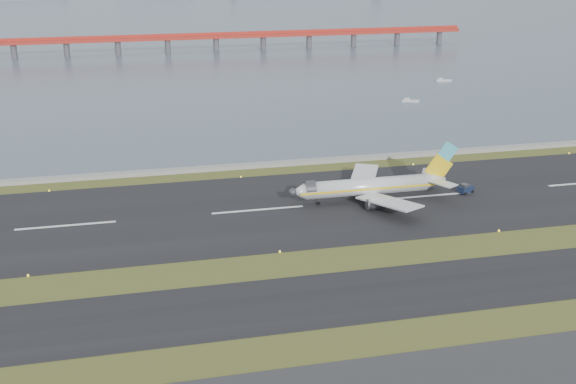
{
  "coord_description": "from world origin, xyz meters",
  "views": [
    {
      "loc": [
        -25.95,
        -113.07,
        56.65
      ],
      "look_at": [
        4.87,
        22.0,
        6.63
      ],
      "focal_mm": 45.0,
      "sensor_mm": 36.0,
      "label": 1
    }
  ],
  "objects": [
    {
      "name": "ground",
      "position": [
        0.0,
        0.0,
        0.0
      ],
      "size": [
        1000.0,
        1000.0,
        0.0
      ],
      "primitive_type": "plane",
      "color": "#3A4819",
      "rests_on": "ground"
    },
    {
      "name": "workboat_far",
      "position": [
        99.03,
        153.94,
        0.48
      ],
      "size": [
        6.47,
        2.94,
        1.51
      ],
      "rotation": [
        0.0,
        0.0,
        -0.16
      ],
      "color": "#BDBCC1",
      "rests_on": "ground"
    },
    {
      "name": "airliner",
      "position": [
        26.07,
        30.07,
        3.46
      ],
      "size": [
        38.52,
        32.89,
        12.8
      ],
      "color": "silver",
      "rests_on": "ground"
    },
    {
      "name": "taxiway_strip",
      "position": [
        0.0,
        -12.0,
        0.05
      ],
      "size": [
        1000.0,
        18.0,
        0.1
      ],
      "primitive_type": "cube",
      "color": "black",
      "rests_on": "ground"
    },
    {
      "name": "seawall",
      "position": [
        0.0,
        60.0,
        0.5
      ],
      "size": [
        1000.0,
        2.5,
        1.0
      ],
      "primitive_type": "cube",
      "color": "gray",
      "rests_on": "ground"
    },
    {
      "name": "pushback_tug",
      "position": [
        48.58,
        30.05,
        1.12
      ],
      "size": [
        4.1,
        3.26,
        2.31
      ],
      "rotation": [
        0.0,
        0.0,
        0.39
      ],
      "color": "#141D37",
      "rests_on": "ground"
    },
    {
      "name": "bay_water",
      "position": [
        0.0,
        460.0,
        0.0
      ],
      "size": [
        1400.0,
        800.0,
        1.3
      ],
      "primitive_type": "cube",
      "color": "#455663",
      "rests_on": "ground"
    },
    {
      "name": "workboat_near",
      "position": [
        71.94,
        121.91,
        0.47
      ],
      "size": [
        6.44,
        3.86,
        1.49
      ],
      "rotation": [
        0.0,
        0.0,
        -0.34
      ],
      "color": "#BDBCC1",
      "rests_on": "ground"
    },
    {
      "name": "runway_strip",
      "position": [
        0.0,
        30.0,
        0.05
      ],
      "size": [
        1000.0,
        45.0,
        0.1
      ],
      "primitive_type": "cube",
      "color": "black",
      "rests_on": "ground"
    },
    {
      "name": "red_pier",
      "position": [
        20.0,
        250.0,
        7.28
      ],
      "size": [
        260.0,
        5.0,
        10.2
      ],
      "color": "#AD281D",
      "rests_on": "ground"
    }
  ]
}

